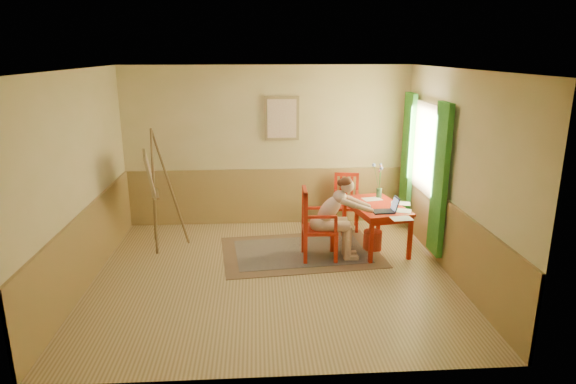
{
  "coord_description": "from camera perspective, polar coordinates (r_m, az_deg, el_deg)",
  "views": [
    {
      "loc": [
        -0.2,
        -6.35,
        3.02
      ],
      "look_at": [
        0.25,
        0.55,
        1.05
      ],
      "focal_mm": 30.95,
      "sensor_mm": 36.0,
      "label": 1
    }
  ],
  "objects": [
    {
      "name": "laptop",
      "position": [
        7.5,
        11.3,
        -1.92
      ],
      "size": [
        0.39,
        0.25,
        0.23
      ],
      "color": "#1E2338",
      "rests_on": "table"
    },
    {
      "name": "wainscot",
      "position": [
        7.58,
        -2.01,
        -3.52
      ],
      "size": [
        5.0,
        4.5,
        1.0
      ],
      "color": "#9E814D",
      "rests_on": "room"
    },
    {
      "name": "figure",
      "position": [
        7.35,
        5.41,
        -2.6
      ],
      "size": [
        0.93,
        0.41,
        1.27
      ],
      "color": "#D7B092",
      "rests_on": "room"
    },
    {
      "name": "chair_back",
      "position": [
        8.73,
        6.69,
        -1.1
      ],
      "size": [
        0.49,
        0.51,
        0.97
      ],
      "color": "#B0220E",
      "rests_on": "room"
    },
    {
      "name": "window",
      "position": [
        8.08,
        15.31,
        3.35
      ],
      "size": [
        0.12,
        2.01,
        2.2
      ],
      "color": "white",
      "rests_on": "room"
    },
    {
      "name": "table",
      "position": [
        7.87,
        10.08,
        -2.05
      ],
      "size": [
        0.93,
        1.31,
        0.72
      ],
      "color": "#B0220E",
      "rests_on": "room"
    },
    {
      "name": "rug",
      "position": [
        7.78,
        1.48,
        -6.88
      ],
      "size": [
        2.55,
        1.84,
        0.02
      ],
      "color": "#8C7251",
      "rests_on": "room"
    },
    {
      "name": "easel",
      "position": [
        7.94,
        -15.34,
        1.55
      ],
      "size": [
        0.71,
        0.85,
        1.91
      ],
      "color": "olive",
      "rests_on": "room"
    },
    {
      "name": "wall_portrait",
      "position": [
        8.64,
        -0.72,
        8.44
      ],
      "size": [
        0.6,
        0.05,
        0.76
      ],
      "color": "#927C4F",
      "rests_on": "room"
    },
    {
      "name": "room",
      "position": [
        6.56,
        -1.87,
        1.59
      ],
      "size": [
        5.04,
        4.54,
        2.84
      ],
      "color": "tan",
      "rests_on": "ground"
    },
    {
      "name": "chair_left",
      "position": [
        7.38,
        3.21,
        -3.73
      ],
      "size": [
        0.51,
        0.49,
        1.09
      ],
      "color": "#B0220E",
      "rests_on": "room"
    },
    {
      "name": "wastebasket",
      "position": [
        7.95,
        9.68,
        -5.48
      ],
      "size": [
        0.35,
        0.35,
        0.31
      ],
      "primitive_type": "cylinder",
      "rotation": [
        0.0,
        0.0,
        -0.26
      ],
      "color": "#B03A25",
      "rests_on": "room"
    },
    {
      "name": "vase",
      "position": [
        8.17,
        10.42,
        1.16
      ],
      "size": [
        0.2,
        0.29,
        0.56
      ],
      "color": "#3F724C",
      "rests_on": "table"
    },
    {
      "name": "papers",
      "position": [
        7.73,
        12.01,
        -1.76
      ],
      "size": [
        0.73,
        1.24,
        0.0
      ],
      "color": "white",
      "rests_on": "table"
    }
  ]
}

